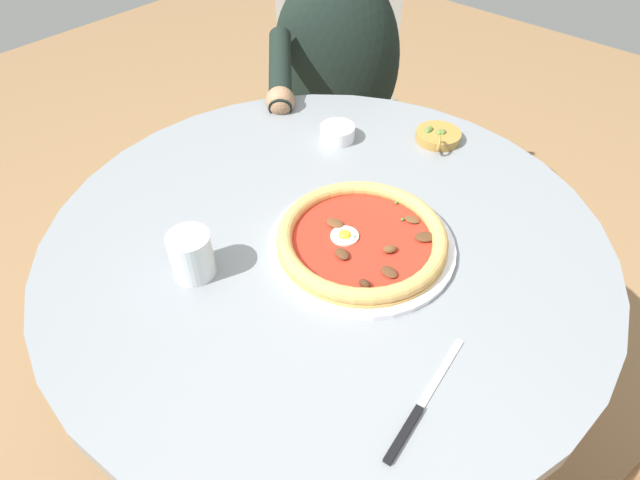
% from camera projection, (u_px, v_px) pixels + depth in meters
% --- Properties ---
extents(ground_plane, '(6.00, 6.00, 0.02)m').
position_uv_depth(ground_plane, '(324.00, 433.00, 1.50)').
color(ground_plane, olive).
extents(dining_table, '(1.02, 1.02, 0.75)m').
position_uv_depth(dining_table, '(325.00, 282.00, 1.06)').
color(dining_table, gray).
rests_on(dining_table, ground).
extents(pizza_on_plate, '(0.33, 0.33, 0.04)m').
position_uv_depth(pizza_on_plate, '(362.00, 240.00, 0.94)').
color(pizza_on_plate, white).
rests_on(pizza_on_plate, dining_table).
extents(water_glass, '(0.07, 0.07, 0.08)m').
position_uv_depth(water_glass, '(192.00, 257.00, 0.88)').
color(water_glass, silver).
rests_on(water_glass, dining_table).
extents(steak_knife, '(0.22, 0.04, 0.01)m').
position_uv_depth(steak_knife, '(416.00, 415.00, 0.72)').
color(steak_knife, silver).
rests_on(steak_knife, dining_table).
extents(ramekin_capers, '(0.08, 0.08, 0.03)m').
position_uv_depth(ramekin_capers, '(337.00, 132.00, 1.19)').
color(ramekin_capers, white).
rests_on(ramekin_capers, dining_table).
extents(olive_pan, '(0.11, 0.10, 0.04)m').
position_uv_depth(olive_pan, '(438.00, 136.00, 1.19)').
color(olive_pan, olive).
rests_on(olive_pan, dining_table).
extents(diner_person, '(0.58, 0.44, 1.15)m').
position_uv_depth(diner_person, '(334.00, 127.00, 1.67)').
color(diner_person, '#282833').
rests_on(diner_person, ground).
extents(cafe_chair_diner, '(0.61, 0.61, 0.89)m').
position_uv_depth(cafe_chair_diner, '(336.00, 97.00, 1.77)').
color(cafe_chair_diner, beige).
rests_on(cafe_chair_diner, ground).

